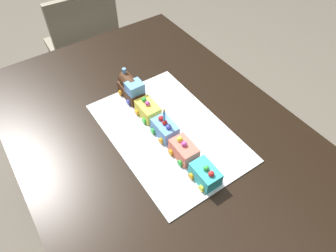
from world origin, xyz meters
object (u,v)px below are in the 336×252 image
object	(u,v)px
dining_table	(154,144)
birthday_candle	(164,115)
cake_locomotive	(131,88)
cake_car_gondola_sky_blue	(165,129)
chair	(85,47)
cake_car_tanker_turquoise	(205,174)
cake_car_hopper_coral	(184,150)
cake_car_flatbed_lemon	(148,110)

from	to	relation	value
dining_table	birthday_candle	distance (m)	0.22
birthday_candle	cake_locomotive	bearing A→B (deg)	180.00
cake_car_gondola_sky_blue	birthday_candle	xyz separation A→B (m)	(-0.00, -0.00, 0.07)
dining_table	chair	bearing A→B (deg)	173.38
cake_car_tanker_turquoise	birthday_candle	xyz separation A→B (m)	(-0.24, -0.00, 0.07)
cake_car_tanker_turquoise	dining_table	bearing A→B (deg)	-176.64
cake_car_hopper_coral	birthday_candle	bearing A→B (deg)	-180.00
cake_car_hopper_coral	dining_table	bearing A→B (deg)	-174.36
chair	cake_car_gondola_sky_blue	size ratio (longest dim) A/B	8.60
chair	cake_car_flatbed_lemon	bearing A→B (deg)	86.66
chair	birthday_candle	size ratio (longest dim) A/B	14.19
chair	cake_locomotive	world-z (taller)	same
cake_locomotive	cake_car_gondola_sky_blue	xyz separation A→B (m)	(0.25, 0.00, -0.02)
cake_car_hopper_coral	cake_car_tanker_turquoise	xyz separation A→B (m)	(0.12, 0.00, 0.00)
dining_table	cake_locomotive	distance (m)	0.25
cake_car_hopper_coral	cake_car_tanker_turquoise	size ratio (longest dim) A/B	1.00
cake_car_hopper_coral	cake_car_flatbed_lemon	bearing A→B (deg)	180.00
cake_locomotive	cake_car_hopper_coral	size ratio (longest dim) A/B	1.40
chair	cake_car_flatbed_lemon	world-z (taller)	chair
cake_car_gondola_sky_blue	cake_car_tanker_turquoise	xyz separation A→B (m)	(0.24, 0.00, -0.00)
cake_car_gondola_sky_blue	birthday_candle	world-z (taller)	birthday_candle
cake_car_tanker_turquoise	birthday_candle	distance (m)	0.25
birthday_candle	cake_car_flatbed_lemon	bearing A→B (deg)	180.00
cake_car_tanker_turquoise	cake_car_flatbed_lemon	bearing A→B (deg)	180.00
chair	cake_car_tanker_turquoise	size ratio (longest dim) A/B	8.60
cake_car_flatbed_lemon	cake_car_hopper_coral	size ratio (longest dim) A/B	1.00
cake_locomotive	cake_car_hopper_coral	distance (m)	0.36
dining_table	birthday_candle	world-z (taller)	birthday_candle
cake_locomotive	cake_car_hopper_coral	xyz separation A→B (m)	(0.36, 0.00, -0.02)
cake_locomotive	cake_car_tanker_turquoise	xyz separation A→B (m)	(0.48, 0.00, -0.02)
cake_car_flatbed_lemon	cake_car_gondola_sky_blue	world-z (taller)	same
cake_car_flatbed_lemon	cake_car_tanker_turquoise	xyz separation A→B (m)	(0.36, 0.00, 0.00)
dining_table	chair	size ratio (longest dim) A/B	1.63
cake_car_hopper_coral	cake_car_gondola_sky_blue	bearing A→B (deg)	180.00
cake_car_tanker_turquoise	cake_car_hopper_coral	bearing A→B (deg)	180.00
cake_locomotive	cake_car_tanker_turquoise	world-z (taller)	cake_locomotive
chair	cake_car_tanker_turquoise	xyz separation A→B (m)	(1.33, -0.10, 0.30)
chair	cake_locomotive	bearing A→B (deg)	85.75
cake_car_hopper_coral	birthday_candle	xyz separation A→B (m)	(-0.12, -0.00, 0.07)
chair	birthday_candle	distance (m)	1.15
cake_car_flatbed_lemon	birthday_candle	distance (m)	0.14
cake_car_gondola_sky_blue	cake_locomotive	bearing A→B (deg)	-180.00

